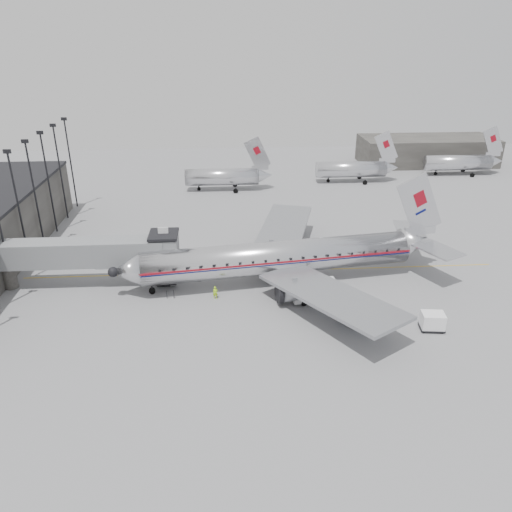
{
  "coord_description": "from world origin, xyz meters",
  "views": [
    {
      "loc": [
        -1.72,
        -51.31,
        28.23
      ],
      "look_at": [
        1.96,
        3.71,
        3.2
      ],
      "focal_mm": 35.0,
      "sensor_mm": 36.0,
      "label": 1
    }
  ],
  "objects_px": {
    "baggage_cart_white": "(432,321)",
    "baggage_cart_navy": "(356,317)",
    "ramp_worker": "(215,293)",
    "service_van": "(315,291)",
    "airliner": "(284,257)"
  },
  "relations": [
    {
      "from": "baggage_cart_navy",
      "to": "baggage_cart_white",
      "type": "distance_m",
      "value": 7.72
    },
    {
      "from": "ramp_worker",
      "to": "airliner",
      "type": "bearing_deg",
      "value": 20.86
    },
    {
      "from": "baggage_cart_white",
      "to": "ramp_worker",
      "type": "height_order",
      "value": "baggage_cart_white"
    },
    {
      "from": "baggage_cart_white",
      "to": "service_van",
      "type": "bearing_deg",
      "value": 155.3
    },
    {
      "from": "baggage_cart_navy",
      "to": "baggage_cart_white",
      "type": "xyz_separation_m",
      "value": [
        7.56,
        -1.56,
        0.16
      ]
    },
    {
      "from": "baggage_cart_white",
      "to": "ramp_worker",
      "type": "bearing_deg",
      "value": 167.21
    },
    {
      "from": "service_van",
      "to": "baggage_cart_navy",
      "type": "bearing_deg",
      "value": -64.91
    },
    {
      "from": "baggage_cart_navy",
      "to": "ramp_worker",
      "type": "distance_m",
      "value": 16.11
    },
    {
      "from": "baggage_cart_navy",
      "to": "ramp_worker",
      "type": "bearing_deg",
      "value": 150.36
    },
    {
      "from": "service_van",
      "to": "baggage_cart_white",
      "type": "xyz_separation_m",
      "value": [
        11.02,
        -6.78,
        -0.26
      ]
    },
    {
      "from": "service_van",
      "to": "ramp_worker",
      "type": "distance_m",
      "value": 11.38
    },
    {
      "from": "airliner",
      "to": "baggage_cart_navy",
      "type": "distance_m",
      "value": 12.4
    },
    {
      "from": "airliner",
      "to": "baggage_cart_navy",
      "type": "xyz_separation_m",
      "value": [
        6.4,
        -10.35,
        -2.39
      ]
    },
    {
      "from": "baggage_cart_white",
      "to": "baggage_cart_navy",
      "type": "bearing_deg",
      "value": 175.27
    },
    {
      "from": "airliner",
      "to": "service_van",
      "type": "distance_m",
      "value": 6.23
    }
  ]
}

